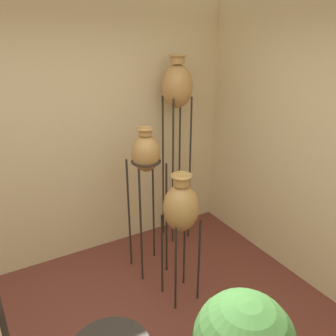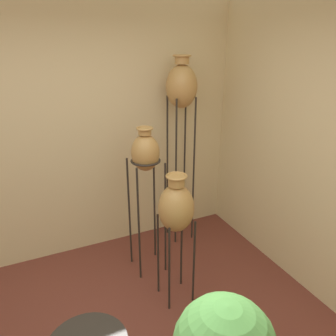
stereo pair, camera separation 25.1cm
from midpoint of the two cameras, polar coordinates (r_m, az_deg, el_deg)
The scene contains 4 objects.
wall_back at distance 3.49m, azimuth -21.04°, elevation 4.63°, with size 7.89×0.06×2.70m.
vase_stand_tall at distance 3.53m, azimuth -0.49°, elevation 13.42°, with size 0.33×0.33×2.13m.
vase_stand_medium at distance 3.08m, azimuth -6.21°, elevation 1.85°, with size 0.30×0.30×1.53m.
vase_stand_short at distance 2.81m, azimuth -0.29°, elevation -7.08°, with size 0.31×0.31×1.25m.
Camera 1 is at (-0.58, -1.30, 2.29)m, focal length 35.00 mm.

